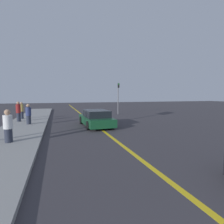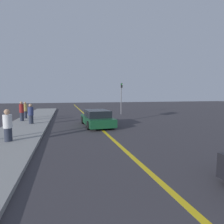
{
  "view_description": "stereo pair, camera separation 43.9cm",
  "coord_description": "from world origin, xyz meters",
  "views": [
    {
      "loc": [
        -2.97,
        1.33,
        2.43
      ],
      "look_at": [
        0.59,
        12.56,
        1.29
      ],
      "focal_mm": 28.0,
      "sensor_mm": 36.0,
      "label": 1
    },
    {
      "loc": [
        -2.55,
        1.2,
        2.43
      ],
      "look_at": [
        0.59,
        12.56,
        1.29
      ],
      "focal_mm": 28.0,
      "sensor_mm": 36.0,
      "label": 2
    }
  ],
  "objects": [
    {
      "name": "road_center_line",
      "position": [
        0.0,
        18.0,
        0.0
      ],
      "size": [
        0.2,
        60.0,
        0.01
      ],
      "color": "gold",
      "rests_on": "ground_plane"
    },
    {
      "name": "car_ahead_center",
      "position": [
        -0.06,
        14.71,
        0.62
      ],
      "size": [
        2.15,
        4.62,
        1.28
      ],
      "rotation": [
        0.0,
        0.0,
        0.04
      ],
      "color": "#144728",
      "rests_on": "ground_plane"
    },
    {
      "name": "pedestrian_near_curb",
      "position": [
        -5.25,
        10.76,
        0.94
      ],
      "size": [
        0.42,
        0.42,
        1.6
      ],
      "color": "#282D3D",
      "rests_on": "sidewalk_left"
    },
    {
      "name": "traffic_light",
      "position": [
        4.48,
        22.25,
        2.42
      ],
      "size": [
        0.18,
        0.4,
        3.92
      ],
      "color": "slate",
      "rests_on": "ground_plane"
    },
    {
      "name": "sidewalk_left",
      "position": [
        -5.37,
        16.55,
        0.08
      ],
      "size": [
        3.12,
        33.09,
        0.15
      ],
      "color": "gray",
      "rests_on": "ground_plane"
    },
    {
      "name": "pedestrian_mid_group",
      "position": [
        -5.13,
        16.32,
        0.94
      ],
      "size": [
        0.4,
        0.4,
        1.6
      ],
      "color": "#282D3D",
      "rests_on": "sidewalk_left"
    },
    {
      "name": "pedestrian_by_sign",
      "position": [
        -6.24,
        20.03,
        0.97
      ],
      "size": [
        0.33,
        0.33,
        1.62
      ],
      "color": "#282D3D",
      "rests_on": "sidewalk_left"
    },
    {
      "name": "pedestrian_far_standing",
      "position": [
        -6.17,
        18.14,
        1.02
      ],
      "size": [
        0.38,
        0.38,
        1.74
      ],
      "color": "#282D3D",
      "rests_on": "sidewalk_left"
    }
  ]
}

